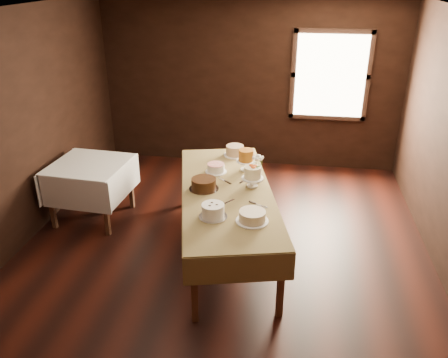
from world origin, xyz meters
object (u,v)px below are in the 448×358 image
(display_table, at_px, (227,195))
(cake_server_b, at_px, (262,206))
(cake_caramel, at_px, (246,161))
(cake_speckled, at_px, (235,151))
(cake_cream, at_px, (252,217))
(side_table, at_px, (90,170))
(cake_server_a, at_px, (230,201))
(cake_server_d, at_px, (247,178))
(cake_swirl, at_px, (213,211))
(cake_chocolate, at_px, (204,184))
(cake_server_c, at_px, (222,179))
(cake_lattice, at_px, (216,169))
(cake_flowers, at_px, (252,178))
(flower_vase, at_px, (257,176))

(display_table, distance_m, cake_server_b, 0.55)
(cake_server_b, bearing_deg, cake_caramel, 134.40)
(cake_speckled, height_order, cake_cream, cake_speckled)
(side_table, xyz_separation_m, cake_server_a, (2.01, -0.80, 0.11))
(cake_server_b, relative_size, cake_server_d, 1.00)
(cake_swirl, distance_m, cake_cream, 0.41)
(cake_swirl, xyz_separation_m, cake_server_b, (0.48, 0.33, -0.07))
(cake_speckled, distance_m, cake_cream, 1.81)
(cake_chocolate, distance_m, cake_server_c, 0.35)
(side_table, distance_m, cake_speckled, 1.98)
(cake_caramel, height_order, cake_server_a, cake_caramel)
(cake_lattice, height_order, cake_swirl, cake_swirl)
(cake_chocolate, relative_size, cake_cream, 0.98)
(cake_speckled, bearing_deg, cake_server_a, -84.83)
(cake_caramel, height_order, cake_chocolate, cake_caramel)
(cake_cream, distance_m, cake_server_c, 1.06)
(display_table, bearing_deg, cake_caramel, 75.75)
(cake_flowers, distance_m, cake_server_d, 0.25)
(side_table, xyz_separation_m, cake_cream, (2.31, -1.19, 0.16))
(side_table, distance_m, flower_vase, 2.29)
(display_table, height_order, cake_server_b, cake_server_b)
(flower_vase, bearing_deg, cake_cream, -88.04)
(cake_cream, relative_size, cake_server_c, 1.49)
(display_table, xyz_separation_m, cake_server_c, (-0.09, 0.27, 0.06))
(cake_speckled, height_order, cake_swirl, cake_swirl)
(cake_chocolate, xyz_separation_m, cake_flowers, (0.55, 0.17, 0.05))
(cake_lattice, height_order, cake_server_b, cake_lattice)
(cake_flowers, distance_m, cake_swirl, 0.87)
(cake_speckled, xyz_separation_m, flower_vase, (0.38, -0.77, -0.01))
(cake_lattice, distance_m, cake_server_b, 1.04)
(cake_server_a, distance_m, cake_server_d, 0.65)
(cake_lattice, bearing_deg, cake_server_a, -69.63)
(side_table, distance_m, cake_caramel, 2.11)
(cake_server_c, height_order, cake_server_d, same)
(cake_lattice, bearing_deg, cake_swirl, -81.77)
(cake_cream, bearing_deg, cake_server_d, 99.06)
(side_table, bearing_deg, flower_vase, -5.19)
(cake_server_a, xyz_separation_m, cake_server_c, (-0.17, 0.55, 0.00))
(side_table, xyz_separation_m, cake_caramel, (2.09, 0.10, 0.23))
(cake_chocolate, relative_size, cake_swirl, 1.16)
(display_table, distance_m, cake_server_c, 0.29)
(cake_lattice, xyz_separation_m, flower_vase, (0.54, -0.18, 0.01))
(cake_speckled, xyz_separation_m, cake_server_b, (0.48, -1.41, -0.06))
(flower_vase, bearing_deg, cake_lattice, 161.71)
(cake_server_b, height_order, flower_vase, flower_vase)
(cake_speckled, height_order, cake_lattice, cake_speckled)
(side_table, bearing_deg, cake_server_d, -4.34)
(cake_server_a, bearing_deg, cake_flowers, 10.32)
(cake_chocolate, distance_m, cake_server_b, 0.77)
(cake_server_d, bearing_deg, cake_lattice, 96.82)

